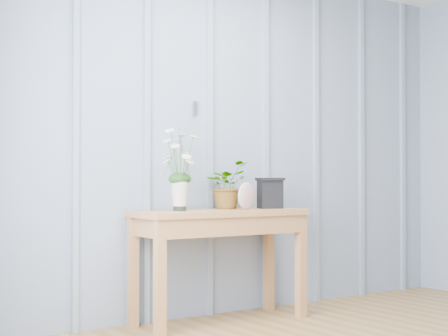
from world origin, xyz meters
TOP-DOWN VIEW (x-y plane):
  - sideboard at (-0.32, 1.99)m, footprint 1.20×0.45m
  - daisy_vase at (-0.63, 2.00)m, footprint 0.38×0.29m
  - spider_plant at (-0.19, 2.11)m, footprint 0.37×0.35m
  - felt_disc_vessel at (-0.15, 1.93)m, footprint 0.19×0.11m
  - carved_box at (0.09, 1.98)m, footprint 0.21×0.18m

SIDE VIEW (x-z plane):
  - sideboard at x=-0.32m, z-range 0.26..1.01m
  - felt_disc_vessel at x=-0.15m, z-range 0.75..0.94m
  - carved_box at x=0.09m, z-range 0.75..0.97m
  - spider_plant at x=-0.19m, z-range 0.75..1.08m
  - daisy_vase at x=-0.63m, z-range 0.82..1.35m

